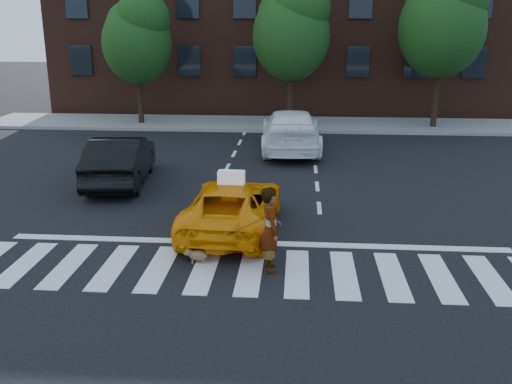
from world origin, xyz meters
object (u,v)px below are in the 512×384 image
tree_left (137,35)px  dog (196,255)px  tree_mid (292,26)px  white_suv (291,130)px  black_sedan (120,160)px  woman (270,229)px  taxi (233,206)px  tree_right (444,17)px

tree_left → dog: 18.11m
tree_left → tree_mid: tree_mid is taller
dog → white_suv: bearing=80.9°
tree_left → black_sedan: bearing=-78.4°
woman → taxi: bearing=9.9°
taxi → dog: taxi is taller
taxi → black_sedan: 5.80m
tree_left → white_suv: 9.90m
taxi → black_sedan: black_sedan is taller
taxi → white_suv: white_suv is taller
black_sedan → dog: 7.18m
woman → black_sedan: bearing=24.7°
tree_right → tree_left: bearing=180.0°
tree_right → taxi: size_ratio=1.66×
tree_right → tree_mid: bearing=180.0°
tree_right → woman: bearing=-112.8°
tree_right → taxi: tree_right is taller
tree_mid → woman: tree_mid is taller
tree_right → woman: (-7.12, -16.89, -4.33)m
tree_left → woman: 18.76m
tree_mid → tree_right: tree_right is taller
black_sedan → tree_right: bearing=-146.3°
tree_mid → woman: bearing=-90.4°
taxi → tree_right: bearing=-116.3°
tree_right → white_suv: size_ratio=1.34×
tree_left → woman: size_ratio=3.49×
tree_right → dog: bearing=-117.8°
tree_mid → dog: bearing=-96.1°
tree_left → tree_right: 14.52m
taxi → black_sedan: size_ratio=0.98×
white_suv → woman: (-0.23, -11.69, 0.10)m
tree_left → tree_mid: (7.50, -0.00, 0.41)m
tree_mid → dog: (-1.77, -16.65, -4.66)m
tree_right → dog: tree_right is taller
tree_left → taxi: size_ratio=1.41×
tree_mid → white_suv: 6.57m
white_suv → woman: size_ratio=3.08×
tree_right → black_sedan: 16.79m
tree_left → woman: (7.38, -16.89, -3.51)m
tree_right → dog: size_ratio=13.22×
black_sedan → dog: black_sedan is taller
woman → tree_right: bearing=-37.3°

